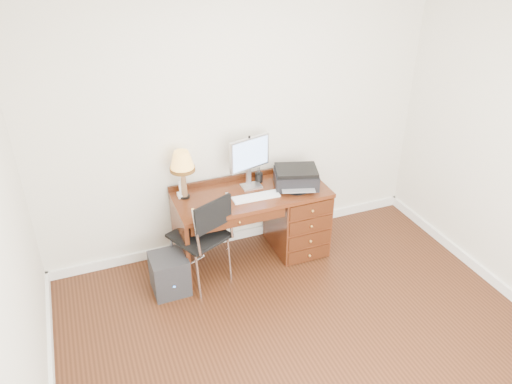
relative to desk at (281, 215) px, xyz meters
name	(u,v)px	position (x,y,z in m)	size (l,w,h in m)	color
ground	(313,351)	(-0.32, -1.40, -0.41)	(4.00, 4.00, 0.00)	black
room_shell	(282,298)	(-0.32, -0.77, -0.36)	(4.00, 4.00, 4.00)	silver
desk	(281,215)	(0.00, 0.00, 0.00)	(1.50, 0.67, 0.75)	#542411
monitor	(250,156)	(-0.28, 0.13, 0.66)	(0.44, 0.20, 0.51)	silver
keyboard	(256,197)	(-0.32, -0.11, 0.35)	(0.45, 0.13, 0.02)	white
mouse_pad	(296,188)	(0.11, -0.11, 0.35)	(0.24, 0.24, 0.05)	black
printer	(296,177)	(0.14, -0.03, 0.43)	(0.50, 0.44, 0.19)	black
leg_lamp	(182,164)	(-0.95, 0.14, 0.69)	(0.23, 0.23, 0.48)	black
phone	(182,192)	(-0.97, 0.16, 0.39)	(0.08, 0.08, 0.17)	white
pen_cup	(259,177)	(-0.17, 0.18, 0.39)	(0.08, 0.08, 0.10)	black
chair	(201,233)	(-0.91, -0.26, 0.17)	(0.60, 0.61, 0.96)	black
equipment_box	(170,274)	(-1.23, -0.23, -0.22)	(0.33, 0.33, 0.38)	black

